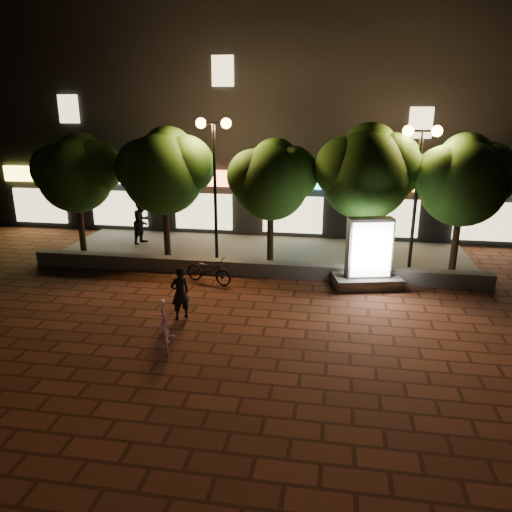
% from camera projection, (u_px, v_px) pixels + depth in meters
% --- Properties ---
extents(ground, '(80.00, 80.00, 0.00)m').
position_uv_depth(ground, '(225.00, 324.00, 13.25)').
color(ground, brown).
rests_on(ground, ground).
extents(retaining_wall, '(16.00, 0.45, 0.50)m').
position_uv_depth(retaining_wall, '(250.00, 268.00, 16.93)').
color(retaining_wall, '#64615D').
rests_on(retaining_wall, ground).
extents(sidewalk, '(16.00, 5.00, 0.08)m').
position_uv_depth(sidewalk, '(261.00, 253.00, 19.35)').
color(sidewalk, '#64615D').
rests_on(sidewalk, ground).
extents(building_block, '(28.00, 8.12, 11.30)m').
position_uv_depth(building_block, '(282.00, 119.00, 23.97)').
color(building_block, black).
rests_on(building_block, ground).
extents(tree_far_left, '(3.36, 2.80, 4.63)m').
position_uv_depth(tree_far_left, '(77.00, 171.00, 18.47)').
color(tree_far_left, black).
rests_on(tree_far_left, sidewalk).
extents(tree_left, '(3.60, 3.00, 4.89)m').
position_uv_depth(tree_left, '(165.00, 169.00, 17.88)').
color(tree_left, black).
rests_on(tree_left, sidewalk).
extents(tree_mid, '(3.24, 2.70, 4.50)m').
position_uv_depth(tree_mid, '(272.00, 177.00, 17.33)').
color(tree_mid, black).
rests_on(tree_mid, sidewalk).
extents(tree_right, '(3.72, 3.10, 5.07)m').
position_uv_depth(tree_right, '(368.00, 169.00, 16.71)').
color(tree_right, black).
rests_on(tree_right, sidewalk).
extents(tree_far_right, '(3.48, 2.90, 4.76)m').
position_uv_depth(tree_far_right, '(465.00, 177.00, 16.28)').
color(tree_far_right, black).
rests_on(tree_far_right, sidewalk).
extents(street_lamp_left, '(1.26, 0.36, 5.18)m').
position_uv_depth(street_lamp_left, '(214.00, 154.00, 17.16)').
color(street_lamp_left, black).
rests_on(street_lamp_left, sidewalk).
extents(street_lamp_right, '(1.26, 0.36, 4.98)m').
position_uv_depth(street_lamp_right, '(419.00, 162.00, 16.11)').
color(street_lamp_right, black).
rests_on(street_lamp_right, sidewalk).
extents(ad_kiosk, '(2.32, 1.54, 2.31)m').
position_uv_depth(ad_kiosk, '(368.00, 260.00, 15.65)').
color(ad_kiosk, '#64615D').
rests_on(ad_kiosk, ground).
extents(scooter_pink, '(1.17, 1.85, 1.08)m').
position_uv_depth(scooter_pink, '(165.00, 325.00, 11.95)').
color(scooter_pink, '#F09AD7').
rests_on(scooter_pink, ground).
extents(rider, '(0.65, 0.64, 1.51)m').
position_uv_depth(rider, '(180.00, 293.00, 13.38)').
color(rider, black).
rests_on(rider, ground).
extents(scooter_parked, '(1.80, 1.09, 0.89)m').
position_uv_depth(scooter_parked, '(209.00, 270.00, 16.12)').
color(scooter_parked, black).
rests_on(scooter_parked, ground).
extents(pedestrian, '(0.90, 1.05, 1.87)m').
position_uv_depth(pedestrian, '(142.00, 222.00, 20.32)').
color(pedestrian, black).
rests_on(pedestrian, sidewalk).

